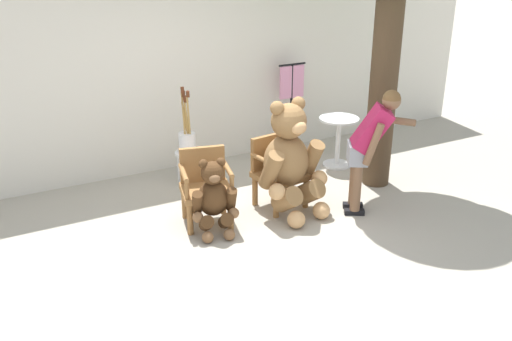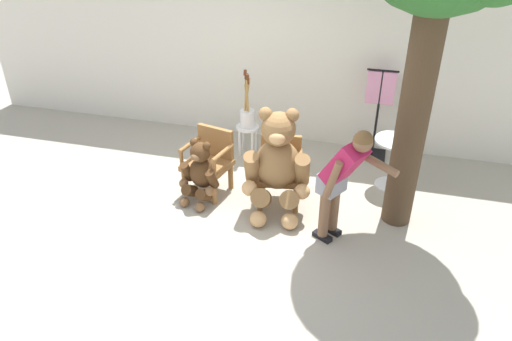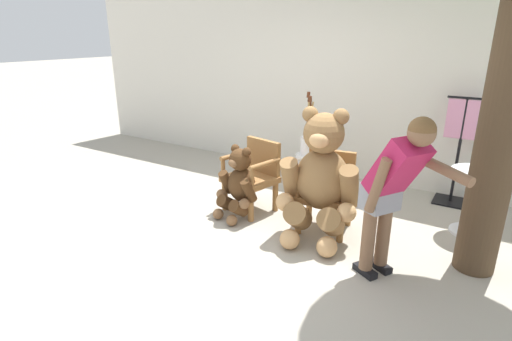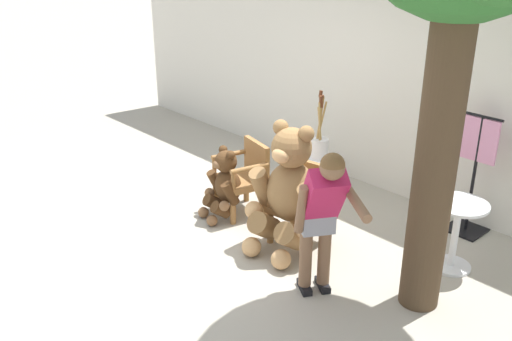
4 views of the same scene
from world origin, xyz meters
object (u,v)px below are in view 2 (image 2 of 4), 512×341
Objects in this scene: wooden_chair_left at (209,159)px; wooden_chair_right at (280,169)px; teddy_bear_small at (200,172)px; brush_bucket at (247,114)px; round_side_table at (394,158)px; clothing_display_stand at (378,112)px; white_stool at (248,133)px; teddy_bear_large at (277,164)px; person_visitor at (342,175)px.

wooden_chair_right is (0.95, 0.00, 0.00)m from wooden_chair_left.
teddy_bear_small is 1.41m from brush_bucket.
round_side_table is 0.53× the size of clothing_display_stand.
white_stool is 0.34× the size of clothing_display_stand.
brush_bucket is (-0.00, -0.00, 0.30)m from white_stool.
teddy_bear_large is 1.02× the size of clothing_display_stand.
wooden_chair_left is 0.57× the size of person_visitor.
round_side_table reaches higher than white_stool.
wooden_chair_right is 1.19× the size of round_side_table.
teddy_bear_large is at bearing 152.95° from person_visitor.
round_side_table is (0.57, 1.37, -0.45)m from person_visitor.
white_stool is at bearing 69.94° from brush_bucket.
clothing_display_stand is at bearing 82.56° from person_visitor.
person_visitor is at bearing -97.44° from clothing_display_stand.
white_stool is 2.18m from round_side_table.
wooden_chair_left is at bearing 159.44° from person_visitor.
white_stool is 0.52× the size of brush_bucket.
person_visitor is at bearing -38.85° from wooden_chair_right.
brush_bucket is (-0.73, 1.09, 0.19)m from wooden_chair_right.
wooden_chair_left is 0.99× the size of teddy_bear_small.
person_visitor is (0.83, -0.67, 0.44)m from wooden_chair_right.
teddy_bear_small reaches higher than white_stool.
wooden_chair_left reaches higher than round_side_table.
teddy_bear_large is at bearing -60.66° from brush_bucket.
round_side_table is at bearing 22.44° from teddy_bear_small.
teddy_bear_small is 1.91m from person_visitor.
clothing_display_stand is at bearing 58.25° from teddy_bear_large.
teddy_bear_large is 1.03m from teddy_bear_small.
white_stool is at bearing -166.86° from clothing_display_stand.
teddy_bear_small is at bearing -95.07° from wooden_chair_left.
white_stool is at bearing 119.28° from teddy_bear_large.
wooden_chair_left is 1.96m from person_visitor.
teddy_bear_large is at bearing 1.81° from teddy_bear_small.
wooden_chair_right is at bearing 16.35° from teddy_bear_small.
teddy_bear_large is at bearing -121.75° from clothing_display_stand.
clothing_display_stand is at bearing 40.77° from teddy_bear_small.
brush_bucket is (0.22, 1.09, 0.19)m from wooden_chair_left.
teddy_bear_large reaches higher than round_side_table.
teddy_bear_large is 0.94m from person_visitor.
person_visitor is 3.27× the size of white_stool.
clothing_display_stand reaches higher than brush_bucket.
white_stool is (0.24, 1.37, -0.07)m from teddy_bear_small.
teddy_bear_small is at bearing -178.19° from teddy_bear_large.
clothing_display_stand is at bearing 53.66° from wooden_chair_right.
teddy_bear_small is 2.58m from round_side_table.
wooden_chair_right is at bearing -56.00° from white_stool.
person_visitor is at bearing -11.97° from teddy_bear_small.
person_visitor reaches higher than round_side_table.
teddy_bear_large is 1.54m from brush_bucket.
white_stool is (-0.73, 1.09, -0.11)m from wooden_chair_right.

